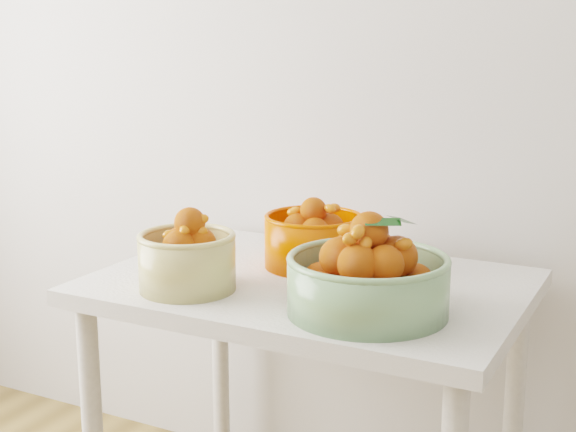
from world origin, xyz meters
name	(u,v)px	position (x,y,z in m)	size (l,w,h in m)	color
table	(310,318)	(-0.18, 1.60, 0.65)	(1.00, 0.70, 0.75)	silver
bowl_cream	(187,258)	(-0.39, 1.40, 0.82)	(0.28, 0.28, 0.19)	tan
bowl_green	(368,279)	(0.03, 1.44, 0.83)	(0.41, 0.41, 0.22)	#78A06F
bowl_orange	(313,239)	(-0.22, 1.71, 0.82)	(0.32, 0.32, 0.18)	#EE3D00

